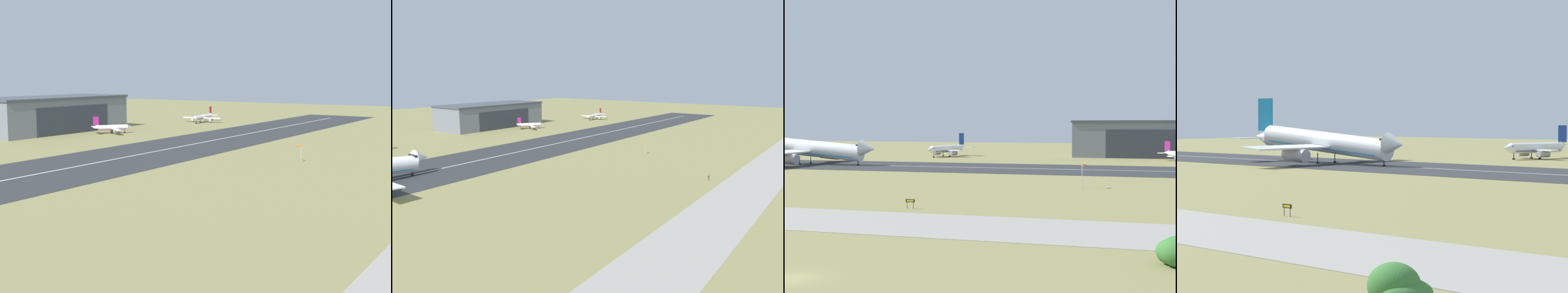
# 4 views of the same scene
# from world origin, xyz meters

# --- Properties ---
(ground_plane) EXTENTS (649.62, 649.62, 0.00)m
(ground_plane) POSITION_xyz_m (0.00, 63.12, 0.00)
(ground_plane) COLOR olive
(runway_strip) EXTENTS (409.62, 40.37, 0.06)m
(runway_strip) POSITION_xyz_m (0.00, 126.24, 0.03)
(runway_strip) COLOR #2B2D30
(runway_strip) RESTS_ON ground_plane
(runway_centreline) EXTENTS (368.66, 0.70, 0.01)m
(runway_centreline) POSITION_xyz_m (0.00, 126.24, 0.07)
(runway_centreline) COLOR silver
(runway_centreline) RESTS_ON runway_strip
(hangar_building) EXTENTS (70.46, 28.60, 15.74)m
(hangar_building) POSITION_xyz_m (40.87, 204.11, 7.89)
(hangar_building) COLOR slate
(hangar_building) RESTS_ON ground_plane
(airplane_parked_centre) EXTENTS (17.03, 17.83, 7.51)m
(airplane_parked_centre) POSITION_xyz_m (49.30, 176.21, 2.56)
(airplane_parked_centre) COLOR white
(airplane_parked_centre) RESTS_ON ground_plane
(airplane_parked_east) EXTENTS (25.35, 21.40, 7.94)m
(airplane_parked_east) POSITION_xyz_m (118.50, 173.60, 2.80)
(airplane_parked_east) COLOR white
(airplane_parked_east) RESTS_ON ground_plane
(windsock_pole) EXTENTS (1.48, 2.66, 5.24)m
(windsock_pole) POSITION_xyz_m (19.53, 77.96, 4.70)
(windsock_pole) COLOR #B7B7BC
(windsock_pole) RESTS_ON ground_plane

